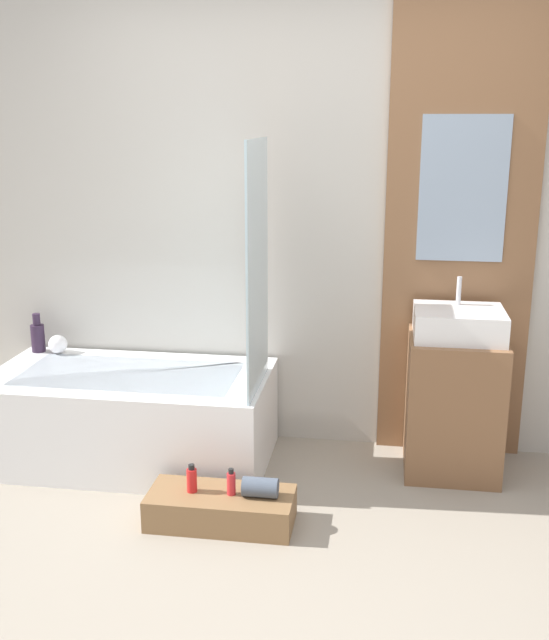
% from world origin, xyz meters
% --- Properties ---
extents(ground_plane, '(12.00, 12.00, 0.00)m').
position_xyz_m(ground_plane, '(0.00, 0.00, 0.00)').
color(ground_plane, gray).
extents(wall_tiled_back, '(4.20, 0.06, 2.60)m').
position_xyz_m(wall_tiled_back, '(0.00, 1.58, 1.30)').
color(wall_tiled_back, '#B7B2A8').
rests_on(wall_tiled_back, ground_plane).
extents(wall_wood_accent, '(0.77, 0.04, 2.60)m').
position_xyz_m(wall_wood_accent, '(0.76, 1.53, 1.31)').
color(wall_wood_accent, brown).
rests_on(wall_wood_accent, ground_plane).
extents(bathtub, '(1.47, 0.77, 0.49)m').
position_xyz_m(bathtub, '(-0.93, 1.14, 0.25)').
color(bathtub, white).
rests_on(bathtub, ground_plane).
extents(glass_shower_screen, '(0.01, 0.55, 1.22)m').
position_xyz_m(glass_shower_screen, '(-0.22, 1.05, 1.10)').
color(glass_shower_screen, silver).
rests_on(glass_shower_screen, bathtub).
extents(wooden_step_bench, '(0.66, 0.29, 0.15)m').
position_xyz_m(wooden_step_bench, '(-0.31, 0.56, 0.07)').
color(wooden_step_bench, olive).
rests_on(wooden_step_bench, ground_plane).
extents(vanity_cabinet, '(0.48, 0.47, 0.72)m').
position_xyz_m(vanity_cabinet, '(0.76, 1.28, 0.36)').
color(vanity_cabinet, brown).
rests_on(vanity_cabinet, ground_plane).
extents(sink, '(0.44, 0.37, 0.29)m').
position_xyz_m(sink, '(0.76, 1.28, 0.80)').
color(sink, white).
rests_on(sink, vanity_cabinet).
extents(vase_tall_dark, '(0.08, 0.08, 0.23)m').
position_xyz_m(vase_tall_dark, '(-1.58, 1.44, 0.58)').
color(vase_tall_dark, '#2D1E33').
rests_on(vase_tall_dark, bathtub).
extents(vase_round_light, '(0.11, 0.11, 0.11)m').
position_xyz_m(vase_round_light, '(-1.45, 1.43, 0.54)').
color(vase_round_light, white).
rests_on(vase_round_light, bathtub).
extents(bottle_soap_primary, '(0.05, 0.05, 0.13)m').
position_xyz_m(bottle_soap_primary, '(-0.45, 0.56, 0.21)').
color(bottle_soap_primary, red).
rests_on(bottle_soap_primary, wooden_step_bench).
extents(bottle_soap_secondary, '(0.04, 0.04, 0.13)m').
position_xyz_m(bottle_soap_secondary, '(-0.26, 0.56, 0.21)').
color(bottle_soap_secondary, red).
rests_on(bottle_soap_secondary, wooden_step_bench).
extents(towel_roll, '(0.16, 0.09, 0.09)m').
position_xyz_m(towel_roll, '(-0.13, 0.56, 0.19)').
color(towel_roll, '#4C5666').
rests_on(towel_roll, wooden_step_bench).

